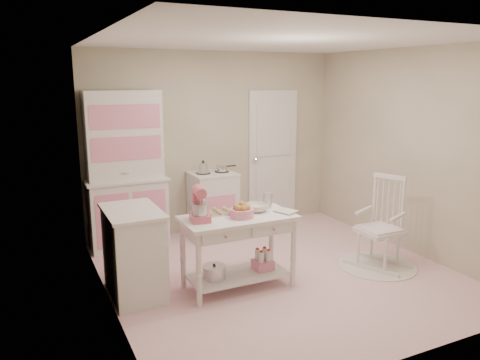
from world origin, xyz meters
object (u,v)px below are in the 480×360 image
bread_basket (242,213)px  hutch (126,171)px  work_table (238,252)px  stove (213,204)px  rocking_chair (380,222)px  stand_mixer (200,205)px  base_cabinet (134,253)px

bread_basket → hutch: bearing=113.5°
work_table → stove: bearing=76.3°
hutch → rocking_chair: size_ratio=1.89×
work_table → bread_basket: bread_basket is taller
hutch → stove: (1.20, -0.05, -0.58)m
stand_mixer → base_cabinet: bearing=162.7°
rocking_chair → work_table: bearing=150.0°
base_cabinet → stand_mixer: (0.62, -0.29, 0.51)m
hutch → rocking_chair: 3.26m
hutch → base_cabinet: hutch is taller
hutch → work_table: bearing=-66.4°
stove → stand_mixer: stand_mixer is taller
stand_mixer → bread_basket: bearing=-1.3°
work_table → stand_mixer: size_ratio=3.53×
stand_mixer → stove: bearing=71.5°
rocking_chair → stove: bearing=101.3°
base_cabinet → rocking_chair: size_ratio=0.84×
stand_mixer → bread_basket: size_ratio=1.36×
rocking_chair → stand_mixer: size_ratio=3.24×
work_table → stand_mixer: stand_mixer is taller
rocking_chair → stand_mixer: 2.23m
base_cabinet → hutch: bearing=79.7°
work_table → base_cabinet: bearing=163.4°
hutch → bread_basket: hutch is taller
hutch → base_cabinet: 1.60m
base_cabinet → work_table: size_ratio=0.77×
rocking_chair → stand_mixer: stand_mixer is taller
rocking_chair → bread_basket: size_ratio=4.40×
stove → rocking_chair: size_ratio=0.84×
stand_mixer → bread_basket: 0.46m
base_cabinet → rocking_chair: (2.80, -0.52, 0.09)m
rocking_chair → hutch: bearing=118.6°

